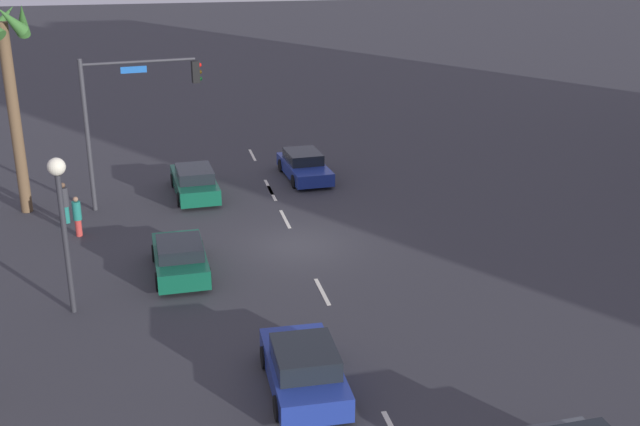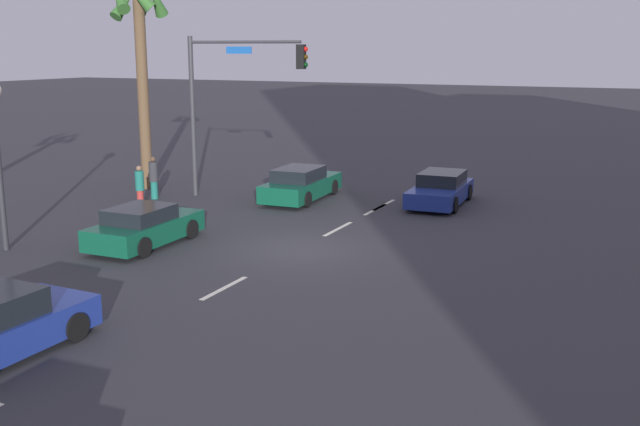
{
  "view_description": "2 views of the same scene",
  "coord_description": "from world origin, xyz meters",
  "views": [
    {
      "loc": [
        -27.76,
        5.28,
        11.68
      ],
      "look_at": [
        -0.52,
        -0.76,
        1.47
      ],
      "focal_mm": 43.52,
      "sensor_mm": 36.0,
      "label": 1
    },
    {
      "loc": [
        -20.04,
        -10.28,
        6.11
      ],
      "look_at": [
        -1.06,
        -1.23,
        1.49
      ],
      "focal_mm": 41.85,
      "sensor_mm": 36.0,
      "label": 2
    }
  ],
  "objects": [
    {
      "name": "pedestrian_0",
      "position": [
        2.87,
        8.49,
        0.88
      ],
      "size": [
        0.39,
        0.39,
        1.68
      ],
      "color": "#BF3833",
      "rests_on": "ground_plane"
    },
    {
      "name": "lane_stripe_3",
      "position": [
        2.97,
        0.0,
        0.01
      ],
      "size": [
        2.25,
        0.14,
        0.01
      ],
      "primitive_type": "cube",
      "color": "silver",
      "rests_on": "ground_plane"
    },
    {
      "name": "lane_stripe_2",
      "position": [
        -4.31,
        0.0,
        0.01
      ],
      "size": [
        2.12,
        0.14,
        0.01
      ],
      "primitive_type": "cube",
      "color": "silver",
      "rests_on": "ground_plane"
    },
    {
      "name": "car_3",
      "position": [
        7.09,
        3.54,
        0.64
      ],
      "size": [
        4.79,
        2.12,
        1.37
      ],
      "color": "#0F5138",
      "rests_on": "ground_plane"
    },
    {
      "name": "palm_tree_1",
      "position": [
        6.38,
        10.97,
        6.39
      ],
      "size": [
        2.38,
        2.53,
        9.03
      ],
      "color": "brown",
      "rests_on": "ground_plane"
    },
    {
      "name": "lane_stripe_6",
      "position": [
        13.27,
        0.0,
        0.01
      ],
      "size": [
        2.33,
        0.14,
        0.01
      ],
      "primitive_type": "cube",
      "color": "silver",
      "rests_on": "ground_plane"
    },
    {
      "name": "lane_stripe_5",
      "position": [
        7.46,
        0.0,
        0.01
      ],
      "size": [
        2.35,
        0.14,
        0.01
      ],
      "primitive_type": "cube",
      "color": "silver",
      "rests_on": "ground_plane"
    },
    {
      "name": "car_0",
      "position": [
        -10.05,
        1.79,
        0.64
      ],
      "size": [
        4.09,
        2.02,
        1.38
      ],
      "color": "navy",
      "rests_on": "ground_plane"
    },
    {
      "name": "lane_stripe_4",
      "position": [
        6.54,
        0.0,
        0.01
      ],
      "size": [
        2.25,
        0.14,
        0.01
      ],
      "primitive_type": "cube",
      "color": "silver",
      "rests_on": "ground_plane"
    },
    {
      "name": "car_1",
      "position": [
        8.63,
        -1.98,
        0.6
      ],
      "size": [
        4.59,
        2.15,
        1.3
      ],
      "color": "navy",
      "rests_on": "ground_plane"
    },
    {
      "name": "streetlamp",
      "position": [
        -4.0,
        8.21,
        3.72
      ],
      "size": [
        0.56,
        0.56,
        5.2
      ],
      "color": "#2D2D33",
      "rests_on": "ground_plane"
    },
    {
      "name": "ground_plane",
      "position": [
        0.0,
        0.0,
        0.0
      ],
      "size": [
        220.0,
        220.0,
        0.0
      ],
      "primitive_type": "plane",
      "color": "#333338"
    },
    {
      "name": "car_4",
      "position": [
        -1.69,
        4.66,
        0.61
      ],
      "size": [
        4.17,
        1.99,
        1.29
      ],
      "color": "#0F5138",
      "rests_on": "ground_plane"
    },
    {
      "name": "traffic_signal",
      "position": [
        6.17,
        6.37,
        4.5
      ],
      "size": [
        0.93,
        5.15,
        6.65
      ],
      "color": "#38383D",
      "rests_on": "ground_plane"
    },
    {
      "name": "pedestrian_1",
      "position": [
        4.56,
        9.12,
        0.93
      ],
      "size": [
        0.43,
        0.43,
        1.78
      ],
      "color": "#1E7266",
      "rests_on": "ground_plane"
    }
  ]
}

